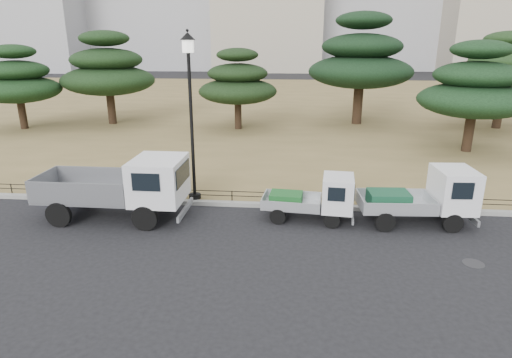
# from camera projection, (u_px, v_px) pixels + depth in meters

# --- Properties ---
(ground) EXTENTS (220.00, 220.00, 0.00)m
(ground) POSITION_uv_depth(u_px,v_px,m) (250.00, 236.00, 13.83)
(ground) COLOR black
(lawn) EXTENTS (120.00, 56.00, 0.15)m
(lawn) POSITION_uv_depth(u_px,v_px,m) (283.00, 104.00, 42.81)
(lawn) COLOR olive
(lawn) RESTS_ON ground
(curb) EXTENTS (120.00, 0.25, 0.16)m
(curb) POSITION_uv_depth(u_px,v_px,m) (257.00, 205.00, 16.27)
(curb) COLOR gray
(curb) RESTS_ON ground
(truck_large) EXTENTS (5.10, 2.08, 2.22)m
(truck_large) POSITION_uv_depth(u_px,v_px,m) (121.00, 185.00, 14.89)
(truck_large) COLOR black
(truck_large) RESTS_ON ground
(truck_kei_front) EXTENTS (3.20, 1.58, 1.64)m
(truck_kei_front) POSITION_uv_depth(u_px,v_px,m) (315.00, 198.00, 14.84)
(truck_kei_front) COLOR black
(truck_kei_front) RESTS_ON ground
(truck_kei_rear) EXTENTS (3.82, 1.83, 1.96)m
(truck_kei_rear) POSITION_uv_depth(u_px,v_px,m) (425.00, 197.00, 14.52)
(truck_kei_rear) COLOR black
(truck_kei_rear) RESTS_ON ground
(street_lamp) EXTENTS (0.55, 0.55, 6.17)m
(street_lamp) POSITION_uv_depth(u_px,v_px,m) (190.00, 90.00, 15.48)
(street_lamp) COLOR black
(street_lamp) RESTS_ON lawn
(pipe_fence) EXTENTS (38.00, 0.04, 0.40)m
(pipe_fence) POSITION_uv_depth(u_px,v_px,m) (258.00, 194.00, 16.30)
(pipe_fence) COLOR black
(pipe_fence) RESTS_ON lawn
(tarp_pile) EXTENTS (1.66, 1.37, 0.97)m
(tarp_pile) POSITION_uv_depth(u_px,v_px,m) (67.00, 185.00, 17.13)
(tarp_pile) COLOR navy
(tarp_pile) RESTS_ON lawn
(manhole) EXTENTS (0.60, 0.60, 0.01)m
(manhole) POSITION_uv_depth(u_px,v_px,m) (473.00, 263.00, 12.11)
(manhole) COLOR #2D2D30
(manhole) RESTS_ON ground
(pine_west_far) EXTENTS (5.64, 5.64, 5.70)m
(pine_west_far) POSITION_uv_depth(u_px,v_px,m) (17.00, 81.00, 29.18)
(pine_west_far) COLOR black
(pine_west_far) RESTS_ON lawn
(pine_west_near) EXTENTS (6.64, 6.64, 6.64)m
(pine_west_near) POSITION_uv_depth(u_px,v_px,m) (108.00, 71.00, 30.89)
(pine_west_near) COLOR black
(pine_west_near) RESTS_ON lawn
(pine_center_left) EXTENTS (5.38, 5.38, 5.47)m
(pine_center_left) POSITION_uv_depth(u_px,v_px,m) (238.00, 83.00, 29.17)
(pine_center_left) COLOR black
(pine_center_left) RESTS_ON lawn
(pine_center_right) EXTENTS (7.45, 7.45, 7.90)m
(pine_center_right) POSITION_uv_depth(u_px,v_px,m) (361.00, 60.00, 30.64)
(pine_center_right) COLOR black
(pine_center_right) RESTS_ON lawn
(pine_east_near) EXTENTS (5.91, 5.91, 5.97)m
(pine_east_near) POSITION_uv_depth(u_px,v_px,m) (475.00, 89.00, 22.91)
(pine_east_near) COLOR black
(pine_east_near) RESTS_ON lawn
(pine_east_far) EXTENTS (6.53, 6.53, 6.56)m
(pine_east_far) POSITION_uv_depth(u_px,v_px,m) (505.00, 73.00, 29.26)
(pine_east_far) COLOR black
(pine_east_far) RESTS_ON lawn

